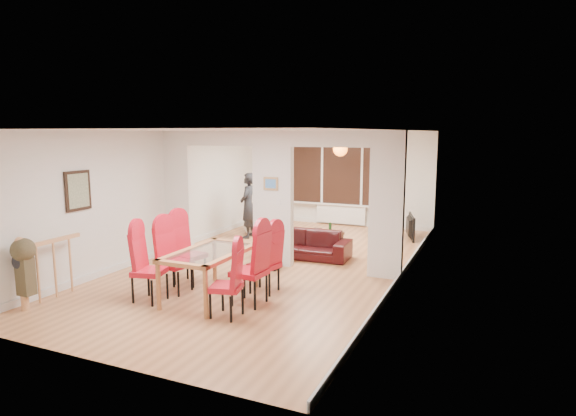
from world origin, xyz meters
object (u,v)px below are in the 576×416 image
Objects in this scene: dining_table at (211,274)px; television at (407,227)px; dining_chair_lc at (189,251)px; dining_chair_rb at (249,267)px; dining_chair_ra at (226,281)px; bowl at (317,230)px; person at (248,205)px; dining_chair_rc at (264,260)px; armchair at (258,221)px; coffee_table at (324,236)px; dining_chair_lb at (175,259)px; bottle at (330,228)px; dining_chair_la at (149,266)px; sofa at (304,244)px.

dining_table reaches higher than television.
dining_chair_lc is 1.11× the size of television.
dining_chair_ra is at bearing -92.10° from dining_chair_rb.
television is at bearing 25.65° from bowl.
person is (-0.82, 3.63, 0.24)m from dining_chair_lc.
television is at bearing 62.52° from dining_chair_ra.
dining_chair_rc reaches higher than armchair.
dining_chair_rc is 1.18× the size of coffee_table.
dining_chair_lb reaches higher than bottle.
dining_chair_rc is 4.08m from bowl.
dining_chair_lb reaches higher than dining_table.
dining_chair_rc is at bearing 32.15° from dining_chair_lb.
television is 4.59× the size of bowl.
coffee_table is 0.27m from bowl.
dining_chair_la is at bearing -157.60° from dining_chair_rb.
dining_chair_rc reaches higher than television.
television is 1.13× the size of coffee_table.
sofa is at bearing 106.84° from dining_chair_rc.
dining_chair_lb is at bearing -101.99° from coffee_table.
armchair is 0.79× the size of coffee_table.
coffee_table is (0.95, 4.49, -0.45)m from dining_chair_lb.
person reaches higher than bowl.
bottle is (-1.59, -1.13, 0.05)m from television.
dining_chair_rb is (1.36, -0.02, 0.03)m from dining_chair_lb.
dining_table reaches higher than armchair.
dining_chair_rb reaches higher than dining_chair_lc.
dining_table is 0.87m from dining_chair_ra.
armchair reaches higher than bottle.
dining_chair_rc is (-0.04, 0.59, -0.05)m from dining_chair_rb.
bottle is (0.18, -0.07, 0.24)m from coffee_table.
dining_chair_lb is 1.44m from dining_chair_rc.
person is 7.24× the size of bowl.
television is (1.43, 6.14, -0.22)m from dining_chair_ra.
armchair is (-2.26, 4.68, -0.26)m from dining_chair_rb.
dining_chair_rb is (1.45, 0.50, 0.03)m from dining_chair_la.
bowl is (0.08, 4.61, -0.14)m from dining_table.
dining_chair_lc reaches higher than bowl.
armchair is at bearing 88.47° from television.
person reaches higher than armchair.
dining_chair_ra is 5.17m from person.
dining_table is 1.01× the size of person.
dining_chair_la reaches higher than dining_chair_ra.
sofa is at bearing 132.69° from television.
dining_chair_lb is 4.61m from coffee_table.
sofa is at bearing 76.49° from dining_chair_lc.
dining_chair_ra is 5.11m from coffee_table.
dining_chair_lc is at bearing 135.94° from television.
dining_chair_lc is 4.19× the size of bottle.
person is 1.99m from coffee_table.
dining_table is 2.27× the size of armchair.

